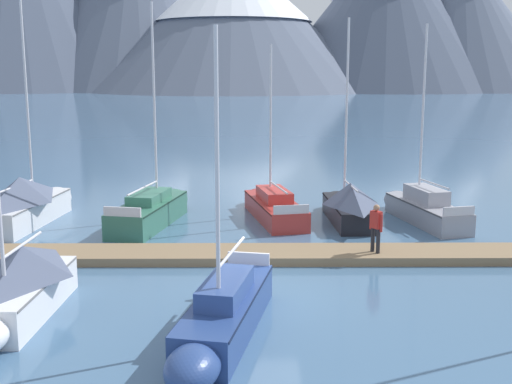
# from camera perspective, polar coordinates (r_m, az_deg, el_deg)

# --- Properties ---
(ground_plane) EXTENTS (700.00, 700.00, 0.00)m
(ground_plane) POSITION_cam_1_polar(r_m,az_deg,el_deg) (18.95, 0.22, -9.37)
(ground_plane) COLOR #426689
(mountain_central_massif) EXTENTS (81.73, 81.73, 55.36)m
(mountain_central_massif) POSITION_cam_1_polar(r_m,az_deg,el_deg) (225.74, -10.58, 16.35)
(mountain_central_massif) COLOR slate
(mountain_central_massif) RESTS_ON ground
(mountain_shoulder_ridge) EXTENTS (92.84, 92.84, 41.94)m
(mountain_shoulder_ridge) POSITION_cam_1_polar(r_m,az_deg,el_deg) (207.06, -2.02, 15.11)
(mountain_shoulder_ridge) COLOR slate
(mountain_shoulder_ridge) RESTS_ON ground
(mountain_east_summit) EXTENTS (79.05, 79.05, 49.17)m
(mountain_east_summit) POSITION_cam_1_polar(r_m,az_deg,el_deg) (216.39, 11.45, 15.64)
(mountain_east_summit) COLOR #4C566B
(mountain_east_summit) RESTS_ON ground
(mountain_rear_spur) EXTENTS (67.25, 67.25, 43.74)m
(mountain_rear_spur) POSITION_cam_1_polar(r_m,az_deg,el_deg) (221.56, 17.49, 14.43)
(mountain_rear_spur) COLOR slate
(mountain_rear_spur) RESTS_ON ground
(dock) EXTENTS (22.07, 2.17, 0.30)m
(dock) POSITION_cam_1_polar(r_m,az_deg,el_deg) (22.70, 0.06, -5.55)
(dock) COLOR #846B4C
(dock) RESTS_ON ground
(sailboat_nearest_berth) EXTENTS (2.40, 6.93, 9.46)m
(sailboat_nearest_berth) POSITION_cam_1_polar(r_m,az_deg,el_deg) (29.21, -19.58, -0.74)
(sailboat_nearest_berth) COLOR silver
(sailboat_nearest_berth) RESTS_ON ground
(sailboat_second_berth) EXTENTS (2.10, 5.84, 7.48)m
(sailboat_second_berth) POSITION_cam_1_polar(r_m,az_deg,el_deg) (18.38, -20.45, -7.91)
(sailboat_second_berth) COLOR white
(sailboat_second_berth) RESTS_ON ground
(sailboat_mid_dock_port) EXTENTS (2.93, 7.08, 9.29)m
(sailboat_mid_dock_port) POSITION_cam_1_polar(r_m,az_deg,el_deg) (28.19, -9.07, -1.45)
(sailboat_mid_dock_port) COLOR #336B56
(sailboat_mid_dock_port) RESTS_ON ground
(sailboat_mid_dock_starboard) EXTENTS (2.59, 6.77, 7.49)m
(sailboat_mid_dock_starboard) POSITION_cam_1_polar(r_m,az_deg,el_deg) (16.06, -2.99, -10.90)
(sailboat_mid_dock_starboard) COLOR navy
(sailboat_mid_dock_starboard) RESTS_ON ground
(sailboat_far_berth) EXTENTS (2.82, 6.90, 7.60)m
(sailboat_far_berth) POSITION_cam_1_polar(r_m,az_deg,el_deg) (28.95, 1.44, -1.15)
(sailboat_far_berth) COLOR #B2332D
(sailboat_far_berth) RESTS_ON ground
(sailboat_outer_slip) EXTENTS (1.89, 5.85, 8.69)m
(sailboat_outer_slip) POSITION_cam_1_polar(r_m,az_deg,el_deg) (28.22, 8.09, -0.91)
(sailboat_outer_slip) COLOR black
(sailboat_outer_slip) RESTS_ON ground
(sailboat_end_of_dock) EXTENTS (2.66, 6.39, 8.42)m
(sailboat_end_of_dock) POSITION_cam_1_polar(r_m,az_deg,el_deg) (29.06, 14.46, -1.31)
(sailboat_end_of_dock) COLOR #93939E
(sailboat_end_of_dock) RESTS_ON ground
(person_on_dock) EXTENTS (0.39, 0.51, 1.69)m
(person_on_dock) POSITION_cam_1_polar(r_m,az_deg,el_deg) (22.56, 10.54, -2.91)
(person_on_dock) COLOR #232328
(person_on_dock) RESTS_ON dock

